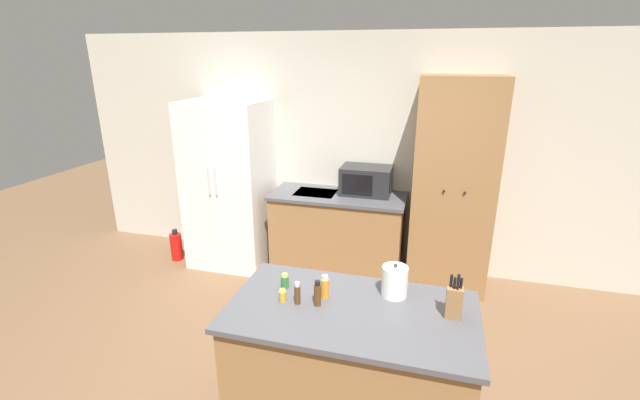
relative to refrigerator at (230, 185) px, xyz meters
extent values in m
cube|color=beige|center=(1.61, 0.39, 0.35)|extent=(7.20, 0.06, 2.60)
cube|color=white|center=(0.00, 0.00, 0.00)|extent=(0.88, 0.73, 1.89)
cylinder|color=silver|center=(-0.04, -0.38, 0.15)|extent=(0.02, 0.02, 0.30)
cylinder|color=silver|center=(0.04, -0.38, 0.15)|extent=(0.02, 0.02, 0.30)
cube|color=olive|center=(1.27, 0.06, -0.50)|extent=(1.42, 0.61, 0.89)
cube|color=#4C4C51|center=(1.27, 0.06, -0.04)|extent=(1.46, 0.65, 0.03)
cube|color=#9EA0A3|center=(1.01, 0.06, -0.03)|extent=(0.44, 0.34, 0.01)
cube|color=olive|center=(2.45, 0.08, 0.14)|extent=(0.79, 0.56, 2.18)
sphere|color=black|center=(2.36, -0.21, 0.19)|extent=(0.02, 0.02, 0.02)
sphere|color=black|center=(2.55, -0.21, 0.19)|extent=(0.02, 0.02, 0.02)
cube|color=olive|center=(1.84, -2.06, -0.51)|extent=(1.44, 0.77, 0.88)
cube|color=#4C4C51|center=(1.84, -2.06, -0.05)|extent=(1.50, 0.83, 0.03)
cube|color=#232326|center=(1.55, 0.16, 0.13)|extent=(0.54, 0.36, 0.30)
cube|color=black|center=(1.49, -0.02, 0.13)|extent=(0.32, 0.01, 0.21)
cube|color=olive|center=(2.42, -1.98, 0.06)|extent=(0.09, 0.07, 0.19)
cylinder|color=black|center=(2.40, -1.97, 0.19)|extent=(0.02, 0.02, 0.08)
cylinder|color=black|center=(2.42, -1.99, 0.19)|extent=(0.02, 0.02, 0.07)
cylinder|color=black|center=(2.43, -1.99, 0.20)|extent=(0.02, 0.02, 0.09)
cylinder|color=black|center=(2.45, -1.97, 0.19)|extent=(0.02, 0.02, 0.06)
cylinder|color=#563319|center=(1.51, -2.08, 0.02)|extent=(0.04, 0.04, 0.12)
cylinder|color=silver|center=(1.51, -2.08, 0.10)|extent=(0.03, 0.03, 0.03)
cylinder|color=orange|center=(1.65, -1.97, 0.03)|extent=(0.05, 0.05, 0.13)
cylinder|color=silver|center=(1.65, -1.97, 0.11)|extent=(0.04, 0.04, 0.03)
cylinder|color=gold|center=(1.41, -2.09, 0.00)|extent=(0.05, 0.05, 0.07)
cylinder|color=#E5DB4C|center=(1.41, -2.09, 0.04)|extent=(0.03, 0.03, 0.02)
cylinder|color=#563319|center=(1.63, -2.07, 0.03)|extent=(0.04, 0.04, 0.14)
cylinder|color=black|center=(1.63, -2.07, 0.11)|extent=(0.03, 0.03, 0.03)
cylinder|color=#337033|center=(1.37, -1.93, 0.01)|extent=(0.05, 0.05, 0.08)
cylinder|color=#E5DB4C|center=(1.37, -1.93, 0.06)|extent=(0.04, 0.04, 0.02)
cylinder|color=white|center=(2.07, -1.83, 0.06)|extent=(0.16, 0.16, 0.20)
sphere|color=#262628|center=(2.07, -1.83, 0.17)|extent=(0.02, 0.02, 0.02)
cylinder|color=red|center=(-0.67, -0.18, -0.78)|extent=(0.14, 0.14, 0.33)
cylinder|color=black|center=(-0.67, -0.18, -0.59)|extent=(0.06, 0.06, 0.06)
camera|label=1|loc=(2.25, -4.25, 1.41)|focal=24.00mm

